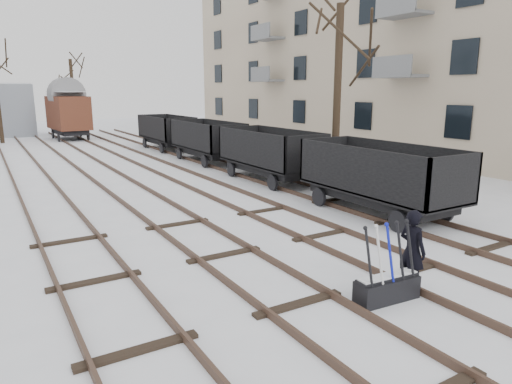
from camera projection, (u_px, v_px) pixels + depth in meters
ground at (298, 305)px, 8.42m from camera, size 120.00×120.00×0.00m
tracks at (112, 180)px, 19.84m from camera, size 13.90×52.00×0.16m
apartment_block at (427, 22)px, 28.42m from camera, size 10.12×45.00×16.10m
ground_frame at (387, 286)px, 8.56m from camera, size 1.33×0.51×1.49m
worker at (412, 251)px, 8.90m from camera, size 0.40×0.60×1.65m
freight_wagon_a at (378, 188)px, 14.53m from camera, size 2.18×5.44×2.22m
freight_wagon_b at (270, 161)px, 19.88m from camera, size 2.18×5.44×2.22m
freight_wagon_c at (207, 146)px, 25.23m from camera, size 2.18×5.44×2.22m
freight_wagon_d at (167, 137)px, 30.58m from camera, size 2.18×5.44×2.22m
box_van_wagon at (68, 112)px, 36.56m from camera, size 3.01×5.16×3.79m
tree_near at (337, 99)px, 17.99m from camera, size 0.30×0.30×7.11m
tree_far_right at (73, 96)px, 41.91m from camera, size 0.30×0.30×6.66m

